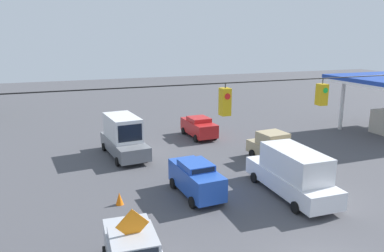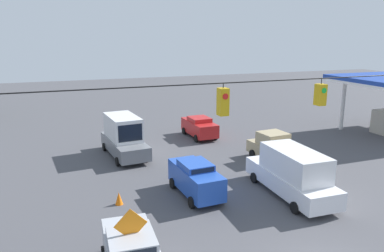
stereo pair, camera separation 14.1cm
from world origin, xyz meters
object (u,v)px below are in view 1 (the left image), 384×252
box_truck_grey_withflow_far (123,136)px  traffic_cone_nearest (146,252)px  sedan_red_oncoming_deep (199,127)px  box_truck_white_crossing_near (292,172)px  traffic_cone_second (132,223)px  traffic_cone_third (119,198)px  work_zone_sign (133,230)px  sedan_blue_withflow_mid (196,178)px  overhead_signal_span (318,142)px  pickup_truck_tan_oncoming_far (276,149)px

box_truck_grey_withflow_far → traffic_cone_nearest: box_truck_grey_withflow_far is taller
box_truck_grey_withflow_far → traffic_cone_nearest: 14.24m
sedan_red_oncoming_deep → traffic_cone_nearest: size_ratio=6.35×
box_truck_white_crossing_near → traffic_cone_nearest: bearing=19.4°
traffic_cone_second → traffic_cone_third: same height
traffic_cone_nearest → work_zone_sign: size_ratio=0.25×
box_truck_white_crossing_near → work_zone_sign: work_zone_sign is taller
traffic_cone_second → sedan_blue_withflow_mid: bearing=-148.4°
traffic_cone_nearest → traffic_cone_third: bearing=-88.8°
overhead_signal_span → traffic_cone_nearest: overhead_signal_span is taller
sedan_red_oncoming_deep → box_truck_white_crossing_near: (-0.34, 13.69, 0.41)m
sedan_red_oncoming_deep → work_zone_sign: work_zone_sign is taller
sedan_blue_withflow_mid → work_zone_sign: work_zone_sign is taller
box_truck_white_crossing_near → traffic_cone_third: size_ratio=9.78×
box_truck_grey_withflow_far → traffic_cone_second: (1.80, 11.49, -1.16)m
traffic_cone_nearest → work_zone_sign: (0.70, 0.96, 1.63)m
pickup_truck_tan_oncoming_far → work_zone_sign: bearing=37.4°
box_truck_grey_withflow_far → box_truck_white_crossing_near: bearing=125.7°
box_truck_white_crossing_near → traffic_cone_third: box_truck_white_crossing_near is taller
overhead_signal_span → traffic_cone_nearest: 8.24m
box_truck_white_crossing_near → traffic_cone_nearest: 10.09m
pickup_truck_tan_oncoming_far → overhead_signal_span: bearing=63.4°
overhead_signal_span → traffic_cone_second: overhead_signal_span is taller
sedan_blue_withflow_mid → work_zone_sign: 8.01m
sedan_red_oncoming_deep → box_truck_white_crossing_near: box_truck_white_crossing_near is taller
sedan_red_oncoming_deep → pickup_truck_tan_oncoming_far: pickup_truck_tan_oncoming_far is taller
sedan_blue_withflow_mid → overhead_signal_span: bearing=105.5°
overhead_signal_span → traffic_cone_third: (6.48, -7.89, -4.70)m
traffic_cone_third → work_zone_sign: work_zone_sign is taller
overhead_signal_span → sedan_red_oncoming_deep: 19.97m
work_zone_sign → box_truck_white_crossing_near: bearing=-157.1°
sedan_red_oncoming_deep → traffic_cone_third: size_ratio=6.35×
box_truck_white_crossing_near → traffic_cone_third: 9.89m
sedan_blue_withflow_mid → box_truck_white_crossing_near: size_ratio=0.66×
box_truck_grey_withflow_far → pickup_truck_tan_oncoming_far: (-10.11, 5.45, -0.54)m
box_truck_grey_withflow_far → work_zone_sign: bearing=80.8°
pickup_truck_tan_oncoming_far → box_truck_white_crossing_near: bearing=65.8°
overhead_signal_span → traffic_cone_second: size_ratio=32.58×
box_truck_grey_withflow_far → traffic_cone_third: (1.86, 8.52, -1.16)m
overhead_signal_span → sedan_blue_withflow_mid: 8.83m
overhead_signal_span → traffic_cone_second: bearing=-37.5°
sedan_blue_withflow_mid → box_truck_white_crossing_near: (-5.20, 1.93, 0.33)m
box_truck_white_crossing_near → overhead_signal_span: bearing=61.2°
overhead_signal_span → work_zone_sign: (7.06, -1.36, -3.07)m
sedan_red_oncoming_deep → traffic_cone_second: bearing=57.5°
pickup_truck_tan_oncoming_far → traffic_cone_second: size_ratio=7.40×
traffic_cone_third → traffic_cone_second: bearing=91.1°
pickup_truck_tan_oncoming_far → traffic_cone_second: pickup_truck_tan_oncoming_far is taller
box_truck_grey_withflow_far → traffic_cone_second: box_truck_grey_withflow_far is taller
sedan_blue_withflow_mid → pickup_truck_tan_oncoming_far: size_ratio=0.87×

